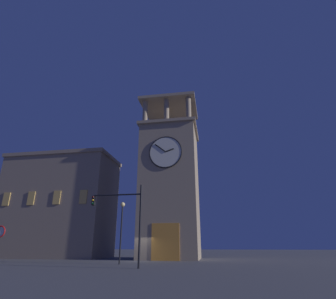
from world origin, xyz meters
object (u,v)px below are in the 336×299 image
adjacent_wing_building (59,205)px  street_lamp (122,220)px  clocktower (170,186)px  traffic_signal_near (124,213)px

adjacent_wing_building → street_lamp: (-13.72, 11.54, -3.36)m
clocktower → adjacent_wing_building: size_ratio=1.50×
clocktower → adjacent_wing_building: bearing=-5.2°
adjacent_wing_building → traffic_signal_near: 22.29m
traffic_signal_near → street_lamp: bearing=-68.6°
traffic_signal_near → clocktower: bearing=-95.4°
traffic_signal_near → adjacent_wing_building: bearing=-45.8°
clocktower → street_lamp: bearing=73.2°
adjacent_wing_building → traffic_signal_near: bearing=134.2°
street_lamp → clocktower: bearing=-106.8°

